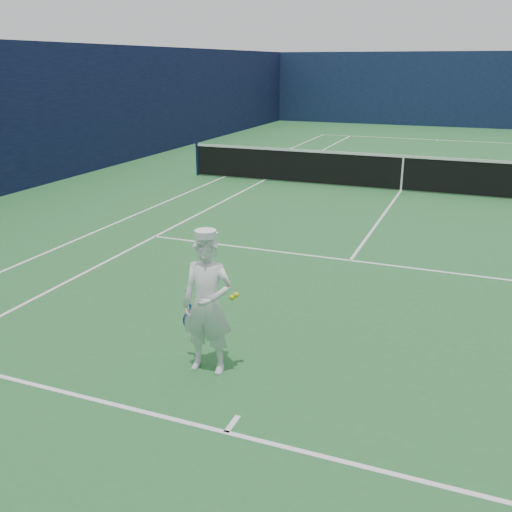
{
  "coord_description": "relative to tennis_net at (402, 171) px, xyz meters",
  "views": [
    {
      "loc": [
        2.01,
        -16.16,
        3.44
      ],
      "look_at": [
        -0.69,
        -9.33,
        0.94
      ],
      "focal_mm": 40.0,
      "sensor_mm": 36.0,
      "label": 1
    }
  ],
  "objects": [
    {
      "name": "tennis_player",
      "position": [
        -0.7,
        -10.83,
        0.28
      ],
      "size": [
        0.77,
        0.46,
        1.71
      ],
      "rotation": [
        0.0,
        0.0,
        0.08
      ],
      "color": "white",
      "rests_on": "ground"
    },
    {
      "name": "ground",
      "position": [
        0.0,
        0.0,
        -0.55
      ],
      "size": [
        80.0,
        80.0,
        0.0
      ],
      "primitive_type": "plane",
      "color": "#266530",
      "rests_on": "ground"
    },
    {
      "name": "windscreen_fence",
      "position": [
        0.0,
        0.0,
        1.45
      ],
      "size": [
        20.12,
        36.12,
        4.0
      ],
      "color": "#101B3B",
      "rests_on": "ground"
    },
    {
      "name": "tennis_net",
      "position": [
        0.0,
        0.0,
        0.0
      ],
      "size": [
        12.88,
        0.09,
        1.07
      ],
      "color": "#141E4C",
      "rests_on": "ground"
    },
    {
      "name": "court_markings",
      "position": [
        0.0,
        0.0,
        -0.55
      ],
      "size": [
        11.03,
        23.83,
        0.01
      ],
      "color": "white",
      "rests_on": "ground"
    }
  ]
}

